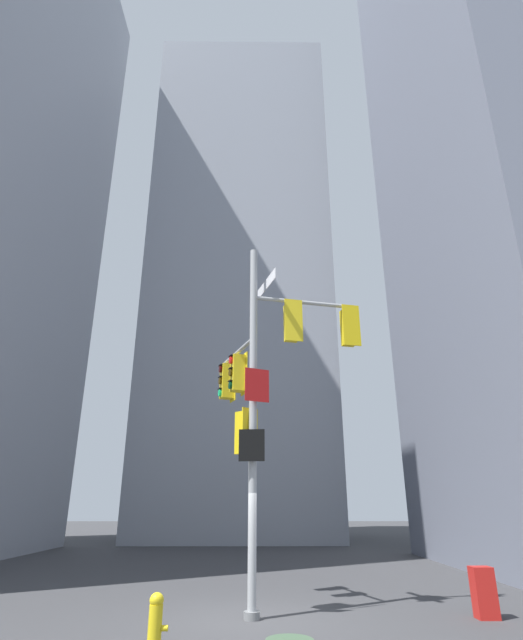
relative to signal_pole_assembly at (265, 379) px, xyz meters
The scene contains 5 objects.
ground 5.32m from the signal_pole_assembly, 117.61° to the right, with size 120.00×120.00×0.00m, color #38383A.
building_mid_block 28.51m from the signal_pole_assembly, 93.58° to the left, with size 13.28×13.28×38.94m, color #9399A3.
signal_pole_assembly is the anchor object (origin of this frame).
fire_hydrant 6.08m from the signal_pole_assembly, 119.39° to the right, with size 0.33×0.23×0.92m.
newspaper_box 6.71m from the signal_pole_assembly, ahead, with size 0.45×0.36×1.00m.
Camera 1 is at (0.10, -11.73, 2.29)m, focal length 27.36 mm.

